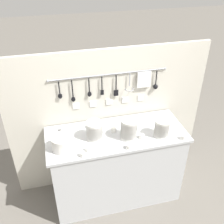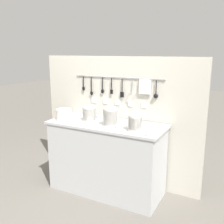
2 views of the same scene
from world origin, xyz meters
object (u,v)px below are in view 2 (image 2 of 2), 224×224
at_px(plate_stack, 64,114).
at_px(cup_back_left, 118,127).
at_px(cup_centre, 120,122).
at_px(cup_front_right, 148,134).
at_px(cup_beside_plates, 75,122).
at_px(steel_mixing_bowl, 98,117).
at_px(bowl_stack_nested_right, 110,117).
at_px(bowl_stack_tall_left, 135,123).
at_px(bowl_stack_back_corner, 89,114).
at_px(cup_mid_row, 100,127).
at_px(cup_front_left, 68,122).
at_px(cup_edge_far, 107,120).
at_px(cup_edge_near, 79,114).

xyz_separation_m(plate_stack, cup_back_left, (0.80, -0.03, -0.05)).
bearing_deg(cup_centre, cup_front_right, -32.67).
relative_size(cup_centre, cup_beside_plates, 1.00).
xyz_separation_m(plate_stack, cup_beside_plates, (0.23, -0.09, -0.05)).
relative_size(steel_mixing_bowl, cup_centre, 2.02).
distance_m(cup_back_left, cup_beside_plates, 0.57).
distance_m(bowl_stack_nested_right, bowl_stack_tall_left, 0.34).
xyz_separation_m(bowl_stack_back_corner, cup_front_right, (0.87, -0.24, -0.08)).
distance_m(cup_front_right, cup_beside_plates, 0.98).
bearing_deg(cup_mid_row, bowl_stack_back_corner, 140.59).
height_order(plate_stack, cup_beside_plates, plate_stack).
relative_size(bowl_stack_tall_left, plate_stack, 0.96).
bearing_deg(cup_front_left, cup_back_left, 10.78).
relative_size(cup_back_left, cup_beside_plates, 1.00).
xyz_separation_m(cup_back_left, cup_front_right, (0.41, -0.12, 0.00)).
bearing_deg(plate_stack, cup_centre, 11.51).
bearing_deg(cup_edge_far, cup_mid_row, -76.12).
height_order(bowl_stack_nested_right, cup_front_left, bowl_stack_nested_right).
relative_size(bowl_stack_back_corner, cup_front_left, 3.86).
distance_m(plate_stack, cup_mid_row, 0.64).
distance_m(bowl_stack_nested_right, cup_edge_far, 0.20).
xyz_separation_m(plate_stack, cup_front_left, (0.17, -0.15, -0.05)).
height_order(bowl_stack_tall_left, plate_stack, bowl_stack_tall_left).
bearing_deg(cup_front_left, cup_mid_row, 0.00).
height_order(bowl_stack_back_corner, cup_edge_near, bowl_stack_back_corner).
xyz_separation_m(bowl_stack_tall_left, cup_centre, (-0.28, 0.19, -0.07)).
xyz_separation_m(cup_edge_far, cup_beside_plates, (-0.32, -0.24, 0.00)).
bearing_deg(bowl_stack_back_corner, cup_beside_plates, -119.76).
bearing_deg(bowl_stack_tall_left, plate_stack, 177.86).
distance_m(plate_stack, steel_mixing_bowl, 0.45).
distance_m(bowl_stack_back_corner, cup_front_right, 0.91).
bearing_deg(cup_mid_row, cup_edge_near, 143.31).
relative_size(plate_stack, cup_back_left, 3.87).
bearing_deg(cup_mid_row, plate_stack, 166.44).
relative_size(cup_centre, cup_edge_far, 1.00).
bearing_deg(bowl_stack_nested_right, bowl_stack_back_corner, 167.66).
relative_size(cup_edge_far, cup_front_left, 1.00).
relative_size(bowl_stack_tall_left, cup_edge_far, 3.71).
height_order(steel_mixing_bowl, cup_beside_plates, cup_beside_plates).
height_order(cup_back_left, cup_front_right, same).
relative_size(cup_centre, cup_front_left, 1.00).
bearing_deg(cup_edge_near, bowl_stack_nested_right, -23.53).
relative_size(plate_stack, cup_centre, 3.87).
bearing_deg(cup_front_right, cup_centre, 147.33).
distance_m(plate_stack, cup_centre, 0.76).
distance_m(cup_edge_far, cup_front_left, 0.48).
distance_m(cup_mid_row, cup_edge_near, 0.75).
bearing_deg(steel_mixing_bowl, cup_edge_near, 178.11).
xyz_separation_m(cup_mid_row, cup_front_left, (-0.45, 0.00, 0.00)).
distance_m(cup_mid_row, cup_centre, 0.32).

